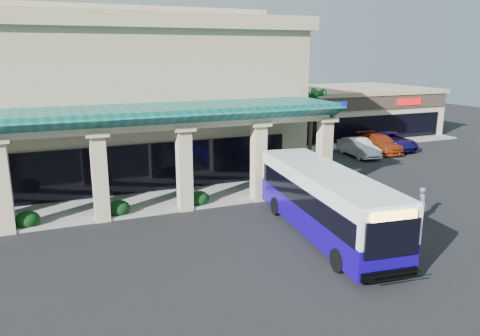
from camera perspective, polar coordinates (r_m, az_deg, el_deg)
name	(u,v)px	position (r m, az deg, el deg)	size (l,w,h in m)	color
ground	(275,234)	(23.03, 4.30, -8.03)	(110.00, 110.00, 0.00)	black
main_building	(71,95)	(35.15, -19.92, 8.33)	(30.80, 14.80, 11.35)	tan
arcade	(86,162)	(26.48, -18.26, 0.68)	(30.00, 6.20, 5.70)	#0E544F
strip_mall	(324,111)	(51.56, 10.17, 6.84)	(22.50, 12.50, 4.90)	beige
palm_0	(311,125)	(35.53, 8.62, 5.18)	(2.40, 2.40, 6.60)	#195E21
palm_1	(302,124)	(38.64, 7.56, 5.31)	(2.40, 2.40, 5.80)	#195E21
broadleaf_tree	(254,123)	(42.20, 1.76, 5.47)	(2.60, 2.60, 4.81)	black
transit_bus	(325,204)	(22.68, 10.29, -4.29)	(2.66, 11.41, 3.19)	#110285
pedestrian	(422,204)	(26.38, 21.32, -4.06)	(0.64, 0.42, 1.77)	slate
car_white	(359,147)	(40.93, 14.26, 2.46)	(1.64, 4.71, 1.55)	silver
car_red	(380,143)	(43.31, 16.70, 2.90)	(2.15, 5.28, 1.53)	#993310
car_gray	(391,141)	(44.82, 17.94, 3.18)	(2.57, 5.58, 1.55)	#0E0B4C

